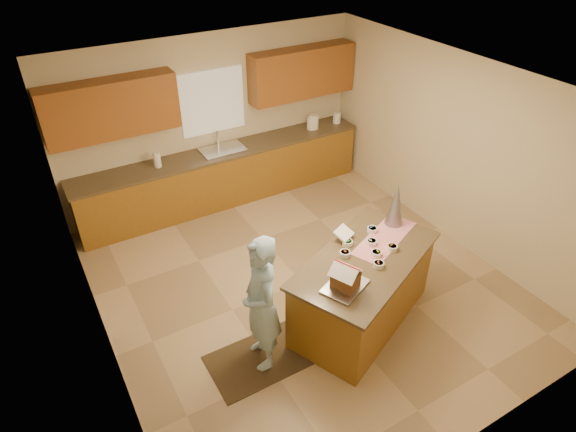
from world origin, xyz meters
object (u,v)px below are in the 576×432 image
object	(u,v)px
island_base	(362,290)
gingerbread_house	(346,278)
tinsel_tree	(396,205)
boy	(261,305)

from	to	relation	value
island_base	gingerbread_house	xyz separation A→B (m)	(-0.50, -0.28, 0.63)
island_base	tinsel_tree	distance (m)	1.12
tinsel_tree	gingerbread_house	distance (m)	1.38
tinsel_tree	gingerbread_house	size ratio (longest dim) A/B	1.50
island_base	gingerbread_house	bearing A→B (deg)	-174.81
boy	gingerbread_house	distance (m)	0.93
boy	gingerbread_house	xyz separation A→B (m)	(0.83, -0.32, 0.25)
tinsel_tree	boy	xyz separation A→B (m)	(-2.04, -0.33, -0.39)
gingerbread_house	island_base	bearing A→B (deg)	29.21
boy	gingerbread_house	bearing A→B (deg)	77.73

